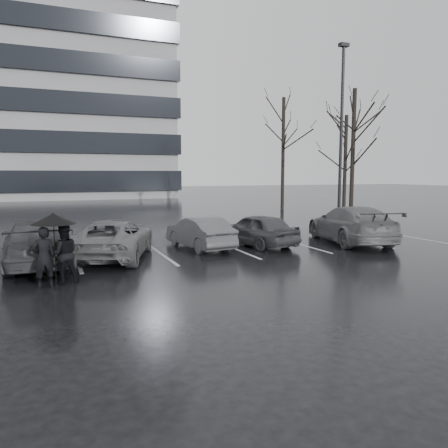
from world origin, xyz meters
TOP-DOWN VIEW (x-y plane):
  - ground at (0.00, 0.00)m, footprint 160.00×160.00m
  - car_main at (1.65, 2.51)m, footprint 2.38×3.95m
  - car_west_a at (-0.59, 2.76)m, footprint 1.74×3.74m
  - car_west_b at (-3.84, 2.08)m, footprint 3.57×5.07m
  - car_west_c at (-6.13, 1.74)m, footprint 2.13×4.93m
  - car_east at (5.56, 1.81)m, footprint 3.19×5.48m
  - pedestrian_left at (-5.95, -1.16)m, footprint 0.61×0.47m
  - pedestrian_right at (-5.48, -0.86)m, footprint 0.78×0.63m
  - umbrella at (-5.69, -0.90)m, footprint 1.08×1.08m
  - lamp_post at (9.84, 8.34)m, footprint 0.55×0.55m
  - stall_stripes at (-0.80, 2.50)m, footprint 19.72×5.00m
  - tree_east at (12.00, 10.00)m, footprint 0.26×0.26m
  - tree_ne at (14.50, 14.00)m, footprint 0.26×0.26m
  - tree_north at (11.00, 17.00)m, footprint 0.26×0.26m

SIDE VIEW (x-z plane):
  - ground at x=0.00m, z-range 0.00..0.00m
  - stall_stripes at x=-0.80m, z-range 0.00..0.00m
  - car_west_a at x=-0.59m, z-range 0.00..1.18m
  - car_main at x=1.65m, z-range 0.00..1.26m
  - car_west_b at x=-3.84m, z-range 0.00..1.28m
  - car_west_c at x=-6.13m, z-range 0.00..1.41m
  - car_east at x=5.56m, z-range 0.00..1.49m
  - pedestrian_left at x=-5.95m, z-range 0.00..1.51m
  - pedestrian_right at x=-5.48m, z-range 0.00..1.52m
  - umbrella at x=-5.69m, z-range 0.75..2.58m
  - tree_ne at x=14.50m, z-range 0.00..7.00m
  - tree_east at x=12.00m, z-range 0.00..8.00m
  - tree_north at x=11.00m, z-range 0.00..8.50m
  - lamp_post at x=9.84m, z-range -0.42..9.58m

